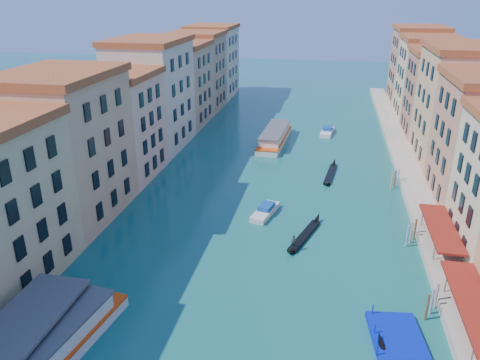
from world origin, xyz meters
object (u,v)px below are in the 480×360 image
object	(u,v)px
gondola_fore	(304,235)
blue_dock	(397,338)
vaporetto_stop	(16,354)
vaporetto_far	(275,136)
vaporetto_near	(38,358)

from	to	relation	value
gondola_fore	blue_dock	bearing A→B (deg)	-44.18
vaporetto_stop	vaporetto_far	bearing A→B (deg)	78.52
blue_dock	vaporetto_stop	bearing A→B (deg)	-170.25
vaporetto_near	gondola_fore	bearing A→B (deg)	61.24
vaporetto_far	blue_dock	size ratio (longest dim) A/B	2.68
vaporetto_near	vaporetto_far	distance (m)	66.93
vaporetto_near	vaporetto_far	world-z (taller)	vaporetto_near
vaporetto_near	gondola_fore	xyz separation A→B (m)	(20.06, 26.86, -0.95)
vaporetto_stop	blue_dock	distance (m)	32.91
vaporetto_far	gondola_fore	size ratio (longest dim) A/B	1.72
blue_dock	vaporetto_far	bearing A→B (deg)	100.80
vaporetto_far	blue_dock	world-z (taller)	vaporetto_far
vaporetto_near	blue_dock	size ratio (longest dim) A/B	2.84
vaporetto_far	gondola_fore	world-z (taller)	vaporetto_far
vaporetto_far	gondola_fore	bearing A→B (deg)	-74.54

